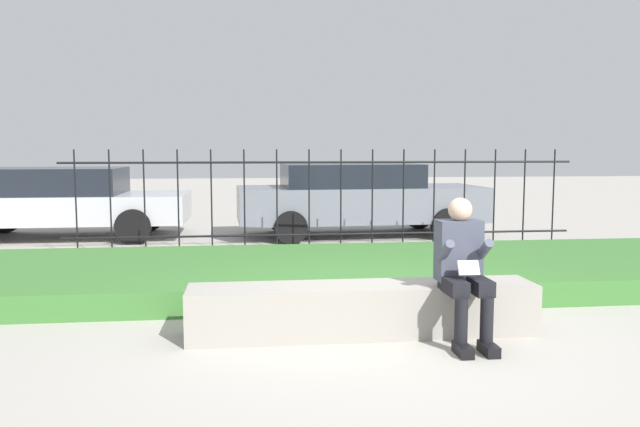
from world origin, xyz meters
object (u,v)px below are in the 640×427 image
at_px(car_parked_center, 358,198).
at_px(car_parked_left, 61,201).
at_px(stone_bench, 363,312).
at_px(person_seated_reader, 463,264).

bearing_deg(car_parked_center, car_parked_left, 174.25).
relative_size(stone_bench, person_seated_reader, 2.50).
bearing_deg(car_parked_center, person_seated_reader, -95.08).
bearing_deg(stone_bench, person_seated_reader, -20.07).
distance_m(stone_bench, car_parked_center, 6.49).
distance_m(stone_bench, car_parked_left, 8.07).
relative_size(car_parked_left, car_parked_center, 0.95).
bearing_deg(car_parked_left, car_parked_center, -3.01).
xyz_separation_m(car_parked_left, car_parked_center, (5.60, -0.29, 0.03)).
bearing_deg(person_seated_reader, car_parked_left, 127.47).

